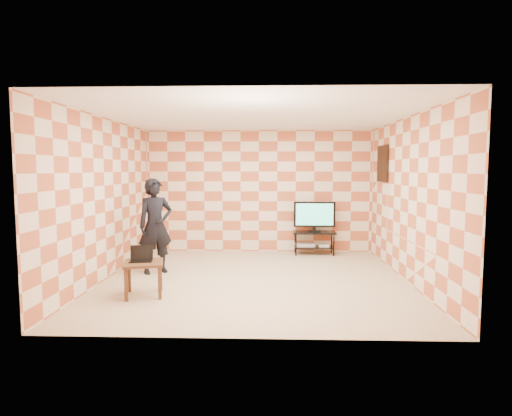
{
  "coord_description": "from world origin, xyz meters",
  "views": [
    {
      "loc": [
        0.26,
        -7.0,
        1.84
      ],
      "look_at": [
        0.0,
        0.6,
        1.15
      ],
      "focal_mm": 30.0,
      "sensor_mm": 36.0,
      "label": 1
    }
  ],
  "objects_px": {
    "tv": "(314,215)",
    "person": "(155,226)",
    "side_table": "(144,268)",
    "tv_stand": "(314,238)"
  },
  "relations": [
    {
      "from": "tv",
      "to": "person",
      "type": "xyz_separation_m",
      "value": [
        -2.98,
        -1.75,
        -0.02
      ]
    },
    {
      "from": "tv_stand",
      "to": "tv",
      "type": "relative_size",
      "value": 1.02
    },
    {
      "from": "tv_stand",
      "to": "person",
      "type": "relative_size",
      "value": 0.54
    },
    {
      "from": "tv",
      "to": "person",
      "type": "height_order",
      "value": "person"
    },
    {
      "from": "tv_stand",
      "to": "tv",
      "type": "distance_m",
      "value": 0.49
    },
    {
      "from": "tv",
      "to": "person",
      "type": "distance_m",
      "value": 3.46
    },
    {
      "from": "person",
      "to": "tv",
      "type": "bearing_deg",
      "value": -3.11
    },
    {
      "from": "tv_stand",
      "to": "person",
      "type": "distance_m",
      "value": 3.49
    },
    {
      "from": "tv",
      "to": "side_table",
      "type": "height_order",
      "value": "tv"
    },
    {
      "from": "side_table",
      "to": "person",
      "type": "bearing_deg",
      "value": 97.95
    }
  ]
}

